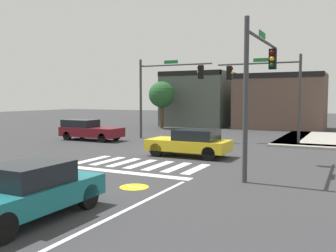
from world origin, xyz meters
TOP-DOWN VIEW (x-y plane):
  - ground_plane at (0.00, 0.00)m, footprint 120.00×120.00m
  - crosswalk_near at (0.00, -4.50)m, footprint 6.02×2.55m
  - lane_markings at (1.11, -12.02)m, footprint 6.80×20.25m
  - bike_detector_marking at (2.09, -8.48)m, footprint 1.02×1.02m
  - storefront_row at (-1.83, 18.96)m, footprint 16.42×6.09m
  - traffic_signal_southeast at (5.33, -4.00)m, footprint 0.32×5.57m
  - traffic_signal_northwest at (-3.59, 5.19)m, footprint 5.77×0.32m
  - traffic_signal_northeast at (3.62, 5.91)m, footprint 5.59×0.32m
  - car_teal at (1.51, -12.61)m, footprint 1.74×4.18m
  - car_maroon at (-8.40, 2.28)m, footprint 4.58×1.88m
  - car_yellow at (1.21, -1.41)m, footprint 4.29×1.95m
  - roadside_tree at (-8.50, 14.00)m, footprint 2.62×2.62m

SIDE VIEW (x-z plane):
  - ground_plane at x=0.00m, z-range 0.00..0.00m
  - bike_detector_marking at x=2.09m, z-range 0.00..0.01m
  - crosswalk_near at x=0.00m, z-range 0.00..0.01m
  - lane_markings at x=1.11m, z-range 0.00..0.01m
  - car_teal at x=1.51m, z-range 0.01..1.45m
  - car_yellow at x=1.21m, z-range 0.03..1.45m
  - car_maroon at x=-8.40m, z-range 0.02..1.50m
  - storefront_row at x=-1.83m, z-range -0.10..5.76m
  - roadside_tree at x=-8.50m, z-range 1.01..5.71m
  - traffic_signal_northeast at x=3.62m, z-range 1.12..7.00m
  - traffic_signal_northwest at x=-3.59m, z-range 1.14..7.10m
  - traffic_signal_southeast at x=5.33m, z-range 1.14..7.11m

